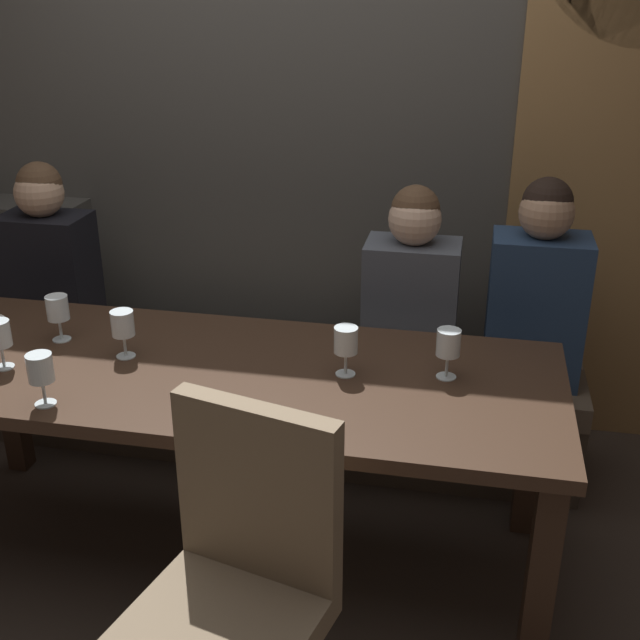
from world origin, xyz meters
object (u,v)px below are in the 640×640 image
Objects in this scene: diner_bearded at (412,286)px; diner_far_end at (538,288)px; wine_glass_far_right at (448,345)px; wine_glass_near_right at (123,325)px; diner_redhead at (49,257)px; dining_table at (222,392)px; wine_glass_center_front at (346,341)px; wine_glass_end_left at (58,310)px; chair_near_side at (238,576)px; wine_glass_far_left at (40,370)px; banquette_bench at (277,402)px.

diner_far_end is (0.47, 0.01, 0.02)m from diner_bearded.
wine_glass_far_right is 1.06m from wine_glass_near_right.
dining_table is at bearing -35.67° from diner_redhead.
wine_glass_center_front and wine_glass_end_left have the same top height.
wine_glass_far_left is (-0.71, 0.40, 0.29)m from chair_near_side.
dining_table is at bearing -173.33° from wine_glass_far_right.
banquette_bench is 15.24× the size of wine_glass_far_left.
diner_far_end is 4.87× the size of wine_glass_center_front.
wine_glass_near_right is at bearing -178.67° from wine_glass_center_front.
wine_glass_center_front is at bearing 1.33° from wine_glass_near_right.
diner_redhead reaches higher than wine_glass_near_right.
dining_table is at bearing 110.24° from chair_near_side.
wine_glass_far_left is at bearing -106.15° from wine_glass_near_right.
diner_bearded reaches higher than wine_glass_far_left.
chair_near_side reaches higher than banquette_bench.
diner_bearded reaches higher than wine_glass_center_front.
chair_near_side is 1.24m from wine_glass_end_left.
banquette_bench is at bearing 63.43° from wine_glass_near_right.
diner_bearded is at bearing -178.37° from diner_far_end.
diner_redhead is 1.02× the size of diner_bearded.
banquette_bench is 1.18m from diner_far_end.
wine_glass_far_left reaches higher than dining_table.
wine_glass_far_left is at bearing -143.53° from dining_table.
diner_bearded is at bearing 51.72° from dining_table.
diner_far_end reaches higher than chair_near_side.
wine_glass_end_left is at bearing -152.95° from diner_bearded.
wine_glass_center_front is (-0.15, -0.66, 0.05)m from diner_bearded.
chair_near_side reaches higher than wine_glass_far_right.
dining_table is 13.41× the size of wine_glass_end_left.
wine_glass_end_left is (-0.27, 0.08, -0.00)m from wine_glass_near_right.
banquette_bench is 3.13× the size of diner_far_end.
chair_near_side is 5.98× the size of wine_glass_near_right.
diner_redhead is (-1.25, 1.43, 0.25)m from chair_near_side.
wine_glass_end_left reaches higher than banquette_bench.
wine_glass_far_right is at bearing -74.50° from diner_bearded.
dining_table is 2.24× the size of chair_near_side.
wine_glass_far_left is 1.00× the size of wine_glass_end_left.
diner_redhead is at bearing 117.94° from wine_glass_far_left.
wine_glass_far_left is at bearing 150.56° from chair_near_side.
wine_glass_end_left is (-1.33, 0.02, -0.00)m from wine_glass_far_right.
chair_near_side is at bearing -101.26° from diner_bearded.
diner_far_end is (2.01, 0.00, 0.02)m from diner_redhead.
banquette_bench is 1.00m from wine_glass_center_front.
diner_bearded is at bearing 78.74° from chair_near_side.
wine_glass_near_right and wine_glass_far_left have the same top height.
diner_redhead reaches higher than chair_near_side.
banquette_bench is 1.49m from chair_near_side.
chair_near_side reaches higher than dining_table.
wine_glass_end_left is at bearing 163.90° from wine_glass_near_right.
dining_table is 0.45m from wine_glass_center_front.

